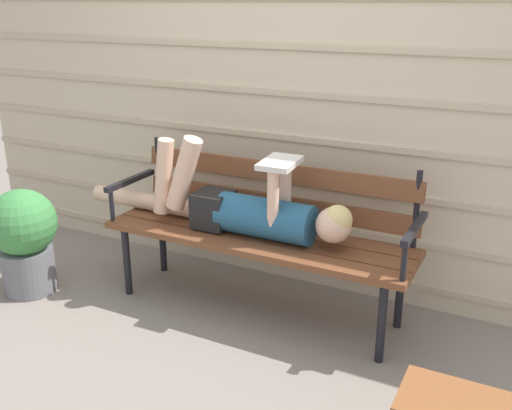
% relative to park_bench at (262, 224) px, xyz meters
% --- Properties ---
extents(ground_plane, '(12.00, 12.00, 0.00)m').
position_rel_park_bench_xyz_m(ground_plane, '(-0.00, -0.15, -0.51)').
color(ground_plane, gray).
extents(house_siding, '(5.04, 0.08, 2.13)m').
position_rel_park_bench_xyz_m(house_siding, '(-0.00, 0.42, 0.56)').
color(house_siding, beige).
rests_on(house_siding, ground).
extents(park_bench, '(1.79, 0.49, 0.90)m').
position_rel_park_bench_xyz_m(park_bench, '(0.00, 0.00, 0.00)').
color(park_bench, brown).
rests_on(park_bench, ground).
extents(reclining_person, '(1.75, 0.26, 0.54)m').
position_rel_park_bench_xyz_m(reclining_person, '(-0.09, -0.07, 0.11)').
color(reclining_person, '#23567A').
extents(potted_plant, '(0.41, 0.41, 0.66)m').
position_rel_park_bench_xyz_m(potted_plant, '(-1.36, -0.50, -0.15)').
color(potted_plant, slate).
rests_on(potted_plant, ground).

